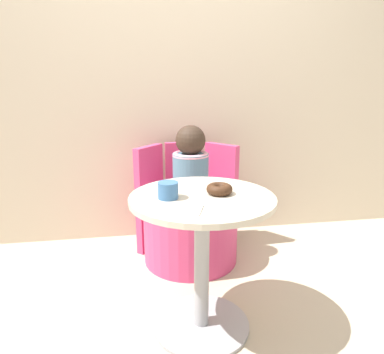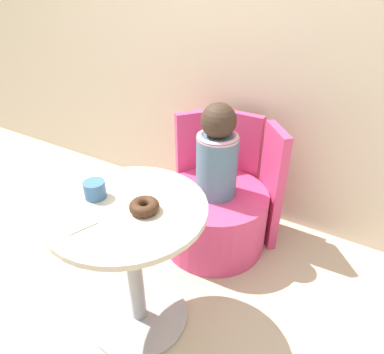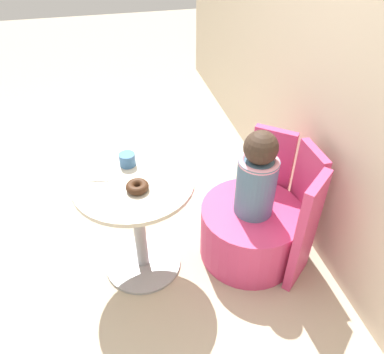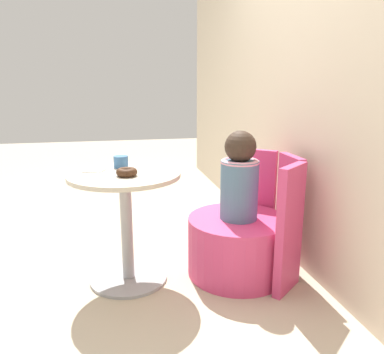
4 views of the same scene
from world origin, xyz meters
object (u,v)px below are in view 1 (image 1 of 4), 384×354
object	(u,v)px
child_figure	(191,170)
cup	(168,190)
tub_chair	(191,233)
donut	(219,189)
round_table	(202,241)

from	to	relation	value
child_figure	cup	size ratio (longest dim) A/B	6.09
tub_chair	cup	distance (m)	0.89
donut	cup	world-z (taller)	cup
round_table	tub_chair	distance (m)	0.73
round_table	tub_chair	world-z (taller)	round_table
child_figure	donut	distance (m)	0.66
child_figure	cup	xyz separation A→B (m)	(-0.21, -0.69, 0.09)
round_table	donut	world-z (taller)	donut
tub_chair	donut	xyz separation A→B (m)	(0.02, -0.66, 0.51)
tub_chair	donut	bearing A→B (deg)	-87.93
tub_chair	child_figure	xyz separation A→B (m)	(0.00, 0.00, 0.44)
donut	cup	bearing A→B (deg)	-172.79
tub_chair	donut	world-z (taller)	donut
tub_chair	cup	bearing A→B (deg)	-106.74
child_figure	donut	bearing A→B (deg)	-87.93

